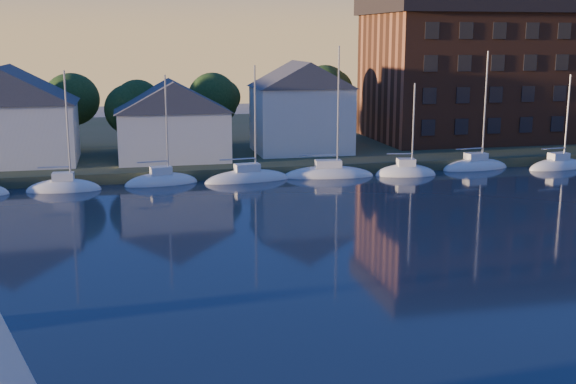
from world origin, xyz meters
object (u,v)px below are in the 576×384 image
object	(u,v)px
clubhouse_west	(7,114)
clubhouse_centre	(172,119)
clubhouse_east	(301,106)
condo_block	(494,66)

from	to	relation	value
clubhouse_west	clubhouse_centre	distance (m)	16.05
clubhouse_centre	clubhouse_east	size ratio (longest dim) A/B	1.10
clubhouse_west	condo_block	bearing A→B (deg)	7.07
clubhouse_centre	condo_block	size ratio (longest dim) A/B	0.37
clubhouse_centre	condo_block	xyz separation A→B (m)	(40.00, 7.95, 4.66)
clubhouse_east	condo_block	world-z (taller)	condo_block
clubhouse_west	clubhouse_centre	world-z (taller)	clubhouse_west
condo_block	clubhouse_east	bearing A→B (deg)	-167.11
clubhouse_west	condo_block	size ratio (longest dim) A/B	0.44
clubhouse_west	clubhouse_centre	bearing A→B (deg)	-3.58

